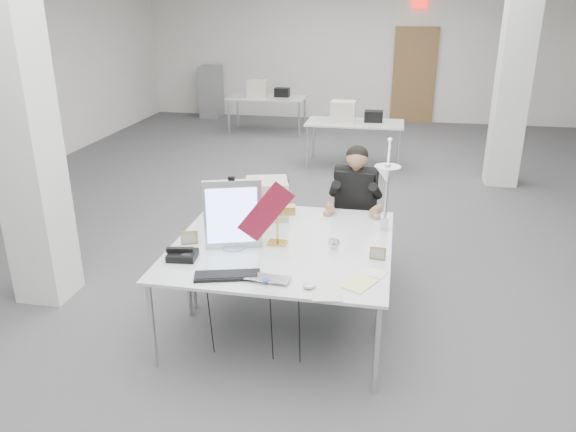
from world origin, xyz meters
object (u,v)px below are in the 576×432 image
seated_person (356,189)px  desk_phone (183,255)px  office_chair (355,217)px  desk_main (271,267)px  architect_lamp (387,185)px  bankers_lamp (278,224)px  laptop (266,282)px  monitor (233,215)px  beige_monitor (267,199)px

seated_person → desk_phone: (-1.23, -1.55, -0.12)m
office_chair → desk_phone: bearing=-119.9°
desk_main → architect_lamp: size_ratio=1.85×
bankers_lamp → desk_phone: size_ratio=1.59×
bankers_lamp → desk_phone: 0.81m
laptop → architect_lamp: (0.80, 0.95, 0.47)m
monitor → laptop: size_ratio=1.79×
architect_lamp → office_chair: bearing=129.0°
monitor → architect_lamp: bearing=-0.1°
office_chair → laptop: office_chair is taller
monitor → laptop: monitor is taller
office_chair → beige_monitor: bearing=-135.5°
office_chair → monitor: bearing=-116.3°
architect_lamp → laptop: bearing=-109.5°
seated_person → architect_lamp: size_ratio=0.96×
seated_person → desk_phone: size_ratio=4.27×
bankers_lamp → beige_monitor: 0.63m
laptop → bankers_lamp: size_ratio=0.93×
desk_phone → seated_person: bearing=45.6°
seated_person → desk_main: bearing=-100.7°
beige_monitor → architect_lamp: size_ratio=0.39×
architect_lamp → monitor: bearing=-141.5°
monitor → beige_monitor: monitor is taller
architect_lamp → beige_monitor: bearing=-177.1°
desk_main → seated_person: (0.52, 1.55, 0.16)m
beige_monitor → seated_person: bearing=18.9°
monitor → beige_monitor: bearing=63.3°
laptop → bankers_lamp: (-0.06, 0.71, 0.16)m
beige_monitor → monitor: bearing=-114.2°
beige_monitor → architect_lamp: bearing=-33.3°
desk_main → bankers_lamp: bankers_lamp is taller
office_chair → laptop: (-0.49, -1.89, 0.18)m
monitor → architect_lamp: 1.28m
laptop → beige_monitor: size_ratio=0.86×
seated_person → desk_phone: seated_person is taller
laptop → desk_phone: 0.79m
bankers_lamp → architect_lamp: (0.86, 0.25, 0.31)m
desk_main → monitor: monitor is taller
bankers_lamp → beige_monitor: size_ratio=0.92×
bankers_lamp → beige_monitor: bearing=98.6°
desk_phone → monitor: bearing=33.7°
seated_person → desk_phone: 1.98m
office_chair → bankers_lamp: 1.35m
seated_person → laptop: 1.90m
seated_person → laptop: (-0.49, -1.84, -0.13)m
bankers_lamp → architect_lamp: size_ratio=0.36×
laptop → desk_phone: desk_phone is taller
laptop → bankers_lamp: bankers_lamp is taller
laptop → bankers_lamp: bearing=99.2°
office_chair → beige_monitor: office_chair is taller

